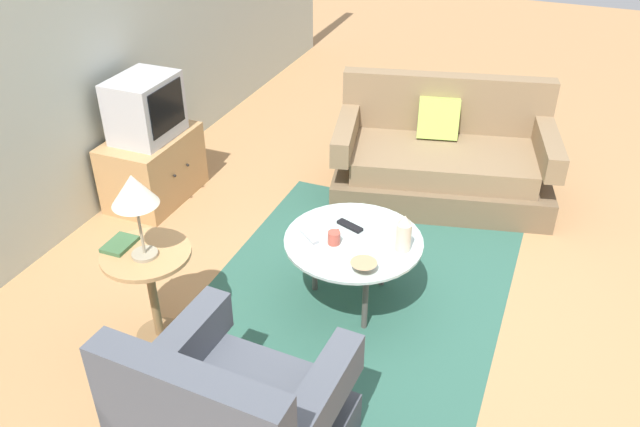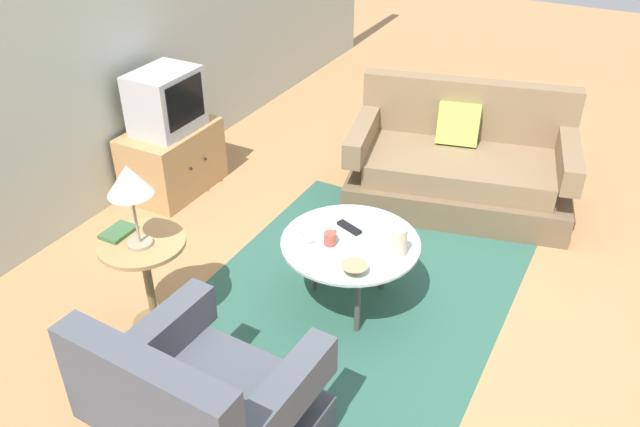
# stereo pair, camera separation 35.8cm
# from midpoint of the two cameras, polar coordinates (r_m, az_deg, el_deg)

# --- Properties ---
(ground_plane) EXTENTS (16.00, 16.00, 0.00)m
(ground_plane) POSITION_cam_midpoint_polar(r_m,az_deg,el_deg) (4.20, 7.51, -7.70)
(ground_plane) COLOR #AD7F51
(back_wall) EXTENTS (9.00, 0.12, 2.70)m
(back_wall) POSITION_cam_midpoint_polar(r_m,az_deg,el_deg) (4.77, -19.76, 14.33)
(back_wall) COLOR #B2BCB2
(back_wall) RESTS_ON ground
(area_rug) EXTENTS (2.57, 1.85, 0.00)m
(area_rug) POSITION_cam_midpoint_polar(r_m,az_deg,el_deg) (4.17, 5.02, -7.85)
(area_rug) COLOR #2D5B4C
(area_rug) RESTS_ON ground
(armchair) EXTENTS (0.87, 0.90, 0.93)m
(armchair) POSITION_cam_midpoint_polar(r_m,az_deg,el_deg) (3.12, -6.79, -17.52)
(armchair) COLOR #3E424B
(armchair) RESTS_ON ground
(couch) EXTENTS (1.25, 1.82, 0.89)m
(couch) POSITION_cam_midpoint_polar(r_m,az_deg,el_deg) (5.20, 14.15, 3.94)
(couch) COLOR brown
(couch) RESTS_ON ground
(coffee_table) EXTENTS (0.84, 0.84, 0.47)m
(coffee_table) POSITION_cam_midpoint_polar(r_m,az_deg,el_deg) (3.90, 5.34, -2.97)
(coffee_table) COLOR #B2C6C1
(coffee_table) RESTS_ON ground
(side_table) EXTENTS (0.50, 0.50, 0.62)m
(side_table) POSITION_cam_midpoint_polar(r_m,az_deg,el_deg) (3.81, -12.53, -4.63)
(side_table) COLOR tan
(side_table) RESTS_ON ground
(tv_stand) EXTENTS (0.77, 0.52, 0.54)m
(tv_stand) POSITION_cam_midpoint_polar(r_m,az_deg,el_deg) (5.30, -11.00, 4.65)
(tv_stand) COLOR tan
(tv_stand) RESTS_ON ground
(television) EXTENTS (0.52, 0.40, 0.47)m
(television) POSITION_cam_midpoint_polar(r_m,az_deg,el_deg) (5.08, -11.50, 9.66)
(television) COLOR #B7B7BC
(television) RESTS_ON tv_stand
(table_lamp) EXTENTS (0.24, 0.24, 0.50)m
(table_lamp) POSITION_cam_midpoint_polar(r_m,az_deg,el_deg) (3.47, -13.70, 2.59)
(table_lamp) COLOR #9E937A
(table_lamp) RESTS_ON side_table
(vase) EXTENTS (0.09, 0.09, 0.23)m
(vase) POSITION_cam_midpoint_polar(r_m,az_deg,el_deg) (3.75, 9.72, -2.24)
(vase) COLOR beige
(vase) RESTS_ON coffee_table
(mug) EXTENTS (0.12, 0.07, 0.08)m
(mug) POSITION_cam_midpoint_polar(r_m,az_deg,el_deg) (3.83, 3.60, -2.26)
(mug) COLOR #B74C3D
(mug) RESTS_ON coffee_table
(bowl) EXTENTS (0.15, 0.15, 0.06)m
(bowl) POSITION_cam_midpoint_polar(r_m,az_deg,el_deg) (3.62, 5.94, -5.00)
(bowl) COLOR tan
(bowl) RESTS_ON coffee_table
(tv_remote_dark) EXTENTS (0.11, 0.18, 0.02)m
(tv_remote_dark) POSITION_cam_midpoint_polar(r_m,az_deg,el_deg) (3.99, 5.16, -1.31)
(tv_remote_dark) COLOR black
(tv_remote_dark) RESTS_ON coffee_table
(tv_remote_silver) EXTENTS (0.13, 0.15, 0.02)m
(tv_remote_silver) POSITION_cam_midpoint_polar(r_m,az_deg,el_deg) (3.90, 1.44, -2.03)
(tv_remote_silver) COLOR #B2B2B7
(tv_remote_silver) RESTS_ON coffee_table
(book) EXTENTS (0.19, 0.14, 0.02)m
(book) POSITION_cam_midpoint_polar(r_m,az_deg,el_deg) (3.80, -14.82, -1.67)
(book) COLOR #3D663D
(book) RESTS_ON side_table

